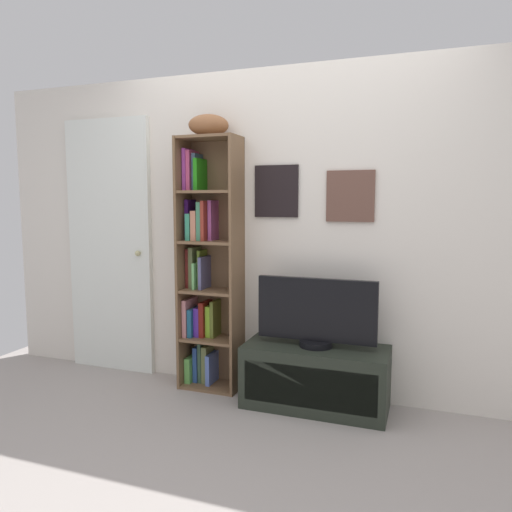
{
  "coord_description": "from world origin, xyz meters",
  "views": [
    {
      "loc": [
        0.95,
        -2.16,
        1.38
      ],
      "look_at": [
        -0.13,
        0.85,
        1.01
      ],
      "focal_mm": 33.66,
      "sensor_mm": 36.0,
      "label": 1
    }
  ],
  "objects": [
    {
      "name": "tv_stand",
      "position": [
        0.28,
        0.89,
        0.21
      ],
      "size": [
        0.95,
        0.42,
        0.42
      ],
      "color": "#242A21",
      "rests_on": "ground"
    },
    {
      "name": "television",
      "position": [
        0.28,
        0.89,
        0.64
      ],
      "size": [
        0.79,
        0.22,
        0.46
      ],
      "color": "black",
      "rests_on": "tv_stand"
    },
    {
      "name": "bookshelf",
      "position": [
        -0.57,
        1.0,
        0.87
      ],
      "size": [
        0.44,
        0.26,
        1.83
      ],
      "color": "brown",
      "rests_on": "ground"
    },
    {
      "name": "football",
      "position": [
        -0.52,
        0.97,
        1.91
      ],
      "size": [
        0.32,
        0.25,
        0.15
      ],
      "primitive_type": "ellipsoid",
      "rotation": [
        0.0,
        0.0,
        0.42
      ],
      "color": "brown",
      "rests_on": "bookshelf"
    },
    {
      "name": "door",
      "position": [
        -1.46,
        1.08,
        1.01
      ],
      "size": [
        0.76,
        0.09,
        2.02
      ],
      "color": "silver",
      "rests_on": "ground"
    },
    {
      "name": "ground",
      "position": [
        0.0,
        0.0,
        -0.02
      ],
      "size": [
        5.2,
        5.2,
        0.04
      ],
      "primitive_type": "cube",
      "color": "#9C938E"
    },
    {
      "name": "back_wall",
      "position": [
        0.0,
        1.13,
        1.15
      ],
      "size": [
        4.8,
        0.08,
        2.3
      ],
      "color": "silver",
      "rests_on": "ground"
    }
  ]
}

